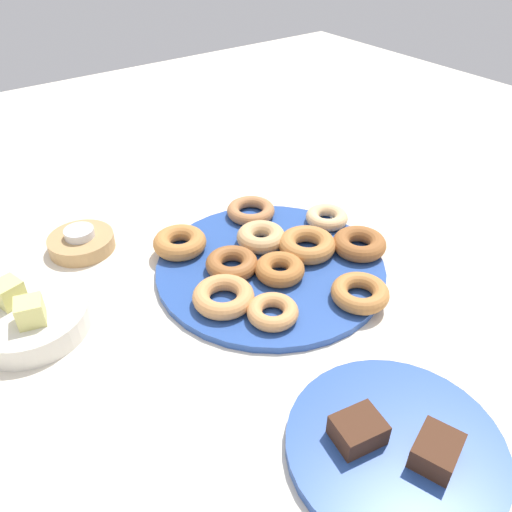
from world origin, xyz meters
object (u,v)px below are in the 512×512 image
at_px(donut_1, 223,296).
at_px(donut_2, 251,211).
at_px(brownie_near, 437,451).
at_px(brownie_far, 358,430).
at_px(melon_chunk_right, 9,293).
at_px(donut_6, 280,269).
at_px(fruit_bowl, 30,319).
at_px(donut_8, 360,293).
at_px(donut_10, 180,242).
at_px(donut_3, 232,264).
at_px(donut_7, 307,245).
at_px(donut_5, 261,237).
at_px(candle_holder, 82,243).
at_px(donut_0, 327,217).
at_px(donut_4, 359,244).
at_px(cake_plate, 395,447).
at_px(tealight, 79,233).
at_px(donut_plate, 270,267).
at_px(donut_9, 273,312).
at_px(melon_chunk_left, 30,312).

relative_size(donut_1, donut_2, 1.04).
xyz_separation_m(donut_1, brownie_near, (-0.36, -0.04, 0.00)).
height_order(brownie_far, melon_chunk_right, melon_chunk_right).
height_order(donut_6, fruit_bowl, donut_6).
height_order(donut_8, donut_10, donut_10).
bearing_deg(donut_3, donut_7, -104.07).
relative_size(donut_5, candle_holder, 0.75).
height_order(brownie_far, candle_holder, brownie_far).
bearing_deg(donut_0, donut_4, 170.97).
height_order(donut_3, brownie_far, brownie_far).
bearing_deg(cake_plate, donut_5, -15.63).
bearing_deg(donut_6, tealight, 38.69).
relative_size(donut_plate, donut_2, 4.21).
bearing_deg(donut_2, donut_8, 178.42).
bearing_deg(donut_6, donut_plate, -12.49).
height_order(donut_6, donut_9, donut_6).
xyz_separation_m(donut_6, fruit_bowl, (0.13, 0.36, -0.01)).
relative_size(donut_plate, donut_3, 4.45).
distance_m(donut_0, tealight, 0.44).
xyz_separation_m(donut_1, donut_6, (0.00, -0.11, 0.00)).
xyz_separation_m(donut_4, donut_9, (-0.05, 0.22, -0.00)).
xyz_separation_m(donut_1, donut_8, (-0.12, -0.17, -0.00)).
xyz_separation_m(donut_4, melon_chunk_right, (0.18, 0.52, 0.03)).
xyz_separation_m(donut_6, candle_holder, (0.28, 0.22, -0.01)).
relative_size(donut_1, donut_10, 1.02).
xyz_separation_m(donut_7, brownie_far, (-0.31, 0.20, 0.00)).
xyz_separation_m(donut_plate, melon_chunk_right, (0.13, 0.38, 0.05)).
bearing_deg(brownie_far, tealight, 10.73).
bearing_deg(donut_5, brownie_near, 167.91).
bearing_deg(donut_0, donut_9, 121.12).
bearing_deg(donut_0, donut_7, 118.14).
xyz_separation_m(donut_0, donut_2, (0.10, 0.10, -0.00)).
height_order(donut_6, candle_holder, donut_6).
xyz_separation_m(donut_10, tealight, (0.12, 0.13, 0.01)).
relative_size(donut_4, donut_10, 1.00).
height_order(melon_chunk_left, melon_chunk_right, same).
xyz_separation_m(donut_4, donut_7, (0.05, 0.07, 0.00)).
bearing_deg(cake_plate, melon_chunk_left, 32.95).
distance_m(donut_1, brownie_far, 0.29).
height_order(donut_4, cake_plate, donut_4).
bearing_deg(tealight, donut_4, -128.89).
bearing_deg(melon_chunk_right, candle_holder, -50.33).
xyz_separation_m(donut_plate, donut_5, (0.06, -0.02, 0.02)).
height_order(donut_7, brownie_near, brownie_near).
distance_m(donut_7, brownie_far, 0.37).
relative_size(donut_2, brownie_far, 1.64).
bearing_deg(donut_4, candle_holder, 51.11).
relative_size(donut_8, melon_chunk_left, 2.46).
bearing_deg(fruit_bowl, donut_plate, -104.71).
bearing_deg(donut_plate, tealight, 43.25).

